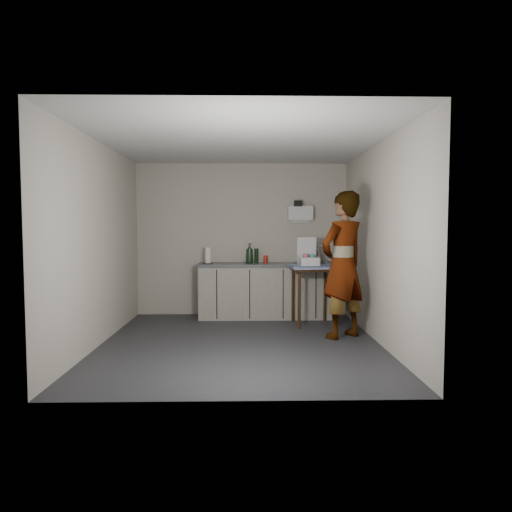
{
  "coord_description": "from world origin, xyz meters",
  "views": [
    {
      "loc": [
        0.08,
        -5.87,
        1.5
      ],
      "look_at": [
        0.21,
        0.45,
        1.11
      ],
      "focal_mm": 32.0,
      "sensor_mm": 36.0,
      "label": 1
    }
  ],
  "objects_px": {
    "dark_bottle": "(256,256)",
    "dish_rack": "(314,259)",
    "side_table": "(313,273)",
    "kitchen_counter": "(266,292)",
    "paper_towel": "(208,256)",
    "soap_bottle": "(250,253)",
    "standing_man": "(343,265)",
    "bakery_box": "(308,259)",
    "soda_can": "(266,259)"
  },
  "relations": [
    {
      "from": "dish_rack",
      "to": "paper_towel",
      "type": "bearing_deg",
      "value": -177.78
    },
    {
      "from": "dark_bottle",
      "to": "bakery_box",
      "type": "xyz_separation_m",
      "value": [
        0.8,
        -0.58,
        -0.02
      ]
    },
    {
      "from": "kitchen_counter",
      "to": "standing_man",
      "type": "bearing_deg",
      "value": -55.33
    },
    {
      "from": "soda_can",
      "to": "dark_bottle",
      "type": "xyz_separation_m",
      "value": [
        -0.15,
        0.1,
        0.06
      ]
    },
    {
      "from": "soda_can",
      "to": "dark_bottle",
      "type": "distance_m",
      "value": 0.19
    },
    {
      "from": "soda_can",
      "to": "dish_rack",
      "type": "relative_size",
      "value": 0.31
    },
    {
      "from": "side_table",
      "to": "standing_man",
      "type": "relative_size",
      "value": 0.46
    },
    {
      "from": "soap_bottle",
      "to": "dark_bottle",
      "type": "distance_m",
      "value": 0.15
    },
    {
      "from": "standing_man",
      "to": "bakery_box",
      "type": "distance_m",
      "value": 0.98
    },
    {
      "from": "soda_can",
      "to": "bakery_box",
      "type": "relative_size",
      "value": 0.31
    },
    {
      "from": "kitchen_counter",
      "to": "soda_can",
      "type": "distance_m",
      "value": 0.55
    },
    {
      "from": "kitchen_counter",
      "to": "soap_bottle",
      "type": "xyz_separation_m",
      "value": [
        -0.27,
        -0.02,
        0.65
      ]
    },
    {
      "from": "dark_bottle",
      "to": "bakery_box",
      "type": "relative_size",
      "value": 0.56
    },
    {
      "from": "paper_towel",
      "to": "dark_bottle",
      "type": "bearing_deg",
      "value": 12.21
    },
    {
      "from": "kitchen_counter",
      "to": "paper_towel",
      "type": "distance_m",
      "value": 1.14
    },
    {
      "from": "soap_bottle",
      "to": "dish_rack",
      "type": "distance_m",
      "value": 1.07
    },
    {
      "from": "kitchen_counter",
      "to": "paper_towel",
      "type": "height_order",
      "value": "paper_towel"
    },
    {
      "from": "dish_rack",
      "to": "kitchen_counter",
      "type": "bearing_deg",
      "value": 177.64
    },
    {
      "from": "kitchen_counter",
      "to": "bakery_box",
      "type": "height_order",
      "value": "bakery_box"
    },
    {
      "from": "soda_can",
      "to": "paper_towel",
      "type": "relative_size",
      "value": 0.49
    },
    {
      "from": "soap_bottle",
      "to": "bakery_box",
      "type": "distance_m",
      "value": 1.04
    },
    {
      "from": "bakery_box",
      "to": "paper_towel",
      "type": "bearing_deg",
      "value": 162.19
    },
    {
      "from": "side_table",
      "to": "dark_bottle",
      "type": "xyz_separation_m",
      "value": [
        -0.86,
        0.67,
        0.23
      ]
    },
    {
      "from": "dark_bottle",
      "to": "soap_bottle",
      "type": "bearing_deg",
      "value": -141.91
    },
    {
      "from": "soap_bottle",
      "to": "paper_towel",
      "type": "bearing_deg",
      "value": -173.11
    },
    {
      "from": "soap_bottle",
      "to": "dish_rack",
      "type": "relative_size",
      "value": 0.78
    },
    {
      "from": "kitchen_counter",
      "to": "soda_can",
      "type": "bearing_deg",
      "value": -99.92
    },
    {
      "from": "standing_man",
      "to": "soap_bottle",
      "type": "height_order",
      "value": "standing_man"
    },
    {
      "from": "kitchen_counter",
      "to": "soda_can",
      "type": "xyz_separation_m",
      "value": [
        -0.0,
        -0.03,
        0.55
      ]
    },
    {
      "from": "paper_towel",
      "to": "soap_bottle",
      "type": "bearing_deg",
      "value": 6.89
    },
    {
      "from": "dark_bottle",
      "to": "dish_rack",
      "type": "distance_m",
      "value": 0.96
    },
    {
      "from": "paper_towel",
      "to": "side_table",
      "type": "bearing_deg",
      "value": -16.78
    },
    {
      "from": "dark_bottle",
      "to": "standing_man",
      "type": "bearing_deg",
      "value": -52.7
    },
    {
      "from": "kitchen_counter",
      "to": "standing_man",
      "type": "height_order",
      "value": "standing_man"
    },
    {
      "from": "dish_rack",
      "to": "bakery_box",
      "type": "bearing_deg",
      "value": -108.28
    },
    {
      "from": "dark_bottle",
      "to": "paper_towel",
      "type": "relative_size",
      "value": 0.91
    },
    {
      "from": "soap_bottle",
      "to": "dark_bottle",
      "type": "xyz_separation_m",
      "value": [
        0.12,
        0.09,
        -0.04
      ]
    },
    {
      "from": "side_table",
      "to": "paper_towel",
      "type": "relative_size",
      "value": 3.44
    },
    {
      "from": "standing_man",
      "to": "soda_can",
      "type": "distance_m",
      "value": 1.72
    },
    {
      "from": "kitchen_counter",
      "to": "soap_bottle",
      "type": "bearing_deg",
      "value": -176.14
    },
    {
      "from": "soda_can",
      "to": "paper_towel",
      "type": "distance_m",
      "value": 0.95
    },
    {
      "from": "soap_bottle",
      "to": "standing_man",
      "type": "bearing_deg",
      "value": -48.26
    },
    {
      "from": "paper_towel",
      "to": "dish_rack",
      "type": "height_order",
      "value": "dish_rack"
    },
    {
      "from": "soap_bottle",
      "to": "bakery_box",
      "type": "bearing_deg",
      "value": -28.5
    },
    {
      "from": "dark_bottle",
      "to": "side_table",
      "type": "bearing_deg",
      "value": -38.1
    },
    {
      "from": "kitchen_counter",
      "to": "side_table",
      "type": "height_order",
      "value": "side_table"
    },
    {
      "from": "soap_bottle",
      "to": "dish_rack",
      "type": "height_order",
      "value": "soap_bottle"
    },
    {
      "from": "standing_man",
      "to": "bakery_box",
      "type": "height_order",
      "value": "standing_man"
    },
    {
      "from": "dish_rack",
      "to": "standing_man",
      "type": "bearing_deg",
      "value": -82.3
    },
    {
      "from": "soap_bottle",
      "to": "soda_can",
      "type": "height_order",
      "value": "soap_bottle"
    }
  ]
}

